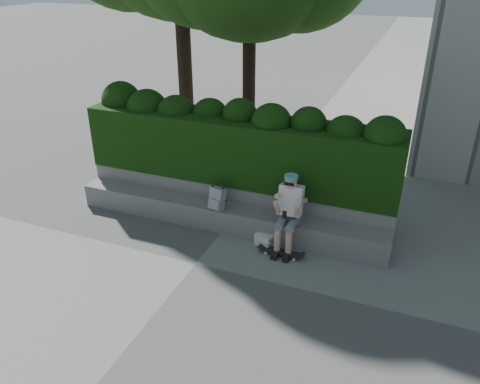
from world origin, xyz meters
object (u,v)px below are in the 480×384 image
at_px(backpack_plaid, 217,199).
at_px(backpack_ground, 265,239).
at_px(skateboard, 281,252).
at_px(person, 289,209).

bearing_deg(backpack_plaid, backpack_ground, 7.24).
distance_m(skateboard, backpack_ground, 0.43).
relative_size(backpack_plaid, backpack_ground, 1.27).
bearing_deg(skateboard, person, 85.86).
bearing_deg(person, skateboard, -95.06).
bearing_deg(backpack_ground, backpack_plaid, -171.68).
height_order(person, backpack_plaid, person).
bearing_deg(backpack_plaid, person, 13.15).
bearing_deg(person, backpack_plaid, 176.63).
xyz_separation_m(skateboard, backpack_plaid, (-1.36, 0.38, 0.59)).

